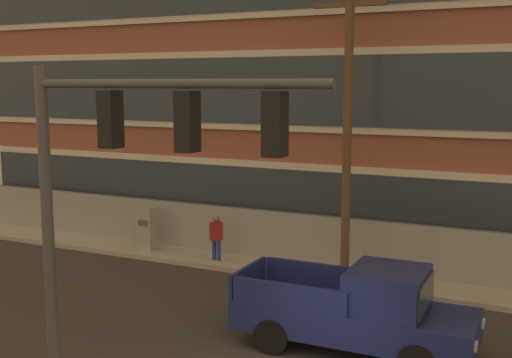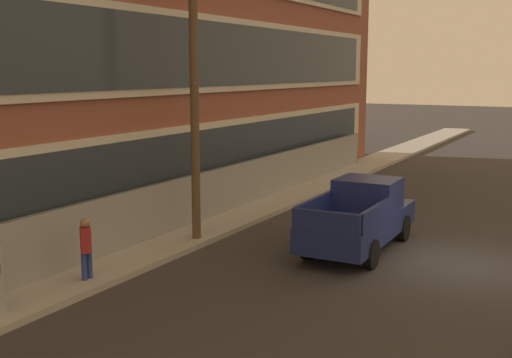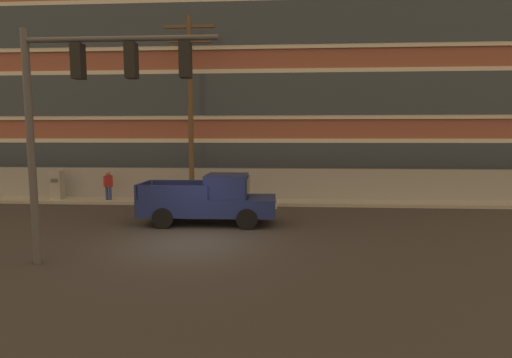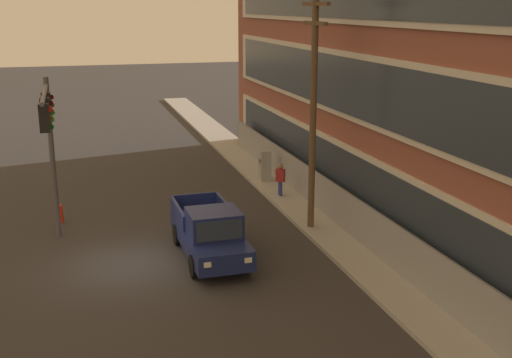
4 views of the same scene
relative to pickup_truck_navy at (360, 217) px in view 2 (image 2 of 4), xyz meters
name	(u,v)px [view 2 (image 2 of 4)]	position (x,y,z in m)	size (l,w,h in m)	color
ground_plane	(462,265)	(-0.20, -2.98, -0.95)	(160.00, 160.00, 0.00)	#333030
sidewalk_building_side	(208,227)	(-0.20, 5.18, -0.87)	(80.00, 2.13, 0.16)	#9E9B93
chain_link_fence	(180,205)	(-1.05, 5.68, -0.02)	(33.15, 0.06, 1.82)	gray
pickup_truck_navy	(360,217)	(0.00, 0.00, 0.00)	(5.42, 2.08, 2.00)	navy
utility_pole_near_corner	(194,70)	(-1.82, 4.54, 4.24)	(2.54, 0.26, 9.39)	brown
pedestrian_near_cabinet	(86,247)	(-6.32, 4.73, 0.03)	(0.45, 0.46, 1.69)	navy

